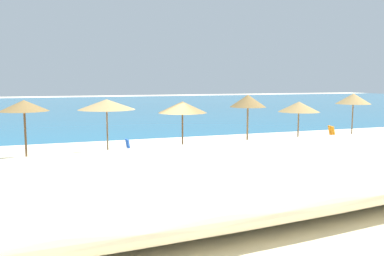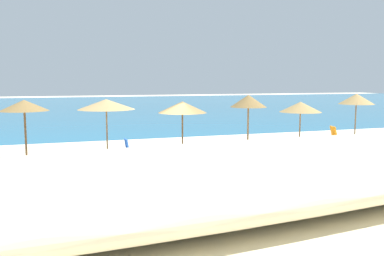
% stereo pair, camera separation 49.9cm
% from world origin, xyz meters
% --- Properties ---
extents(ground_plane, '(160.00, 160.00, 0.00)m').
position_xyz_m(ground_plane, '(0.00, 0.00, 0.00)').
color(ground_plane, beige).
extents(sea_water, '(160.00, 65.94, 0.01)m').
position_xyz_m(sea_water, '(0.00, 39.42, 0.00)').
color(sea_water, '#1E6B93').
rests_on(sea_water, ground_plane).
extents(dune_ridge, '(38.77, 9.43, 1.79)m').
position_xyz_m(dune_ridge, '(-0.99, -7.68, 0.89)').
color(dune_ridge, beige).
rests_on(dune_ridge, ground_plane).
extents(beach_umbrella_1, '(2.10, 2.10, 2.77)m').
position_xyz_m(beach_umbrella_1, '(-6.19, 1.13, 2.52)').
color(beach_umbrella_1, brown).
rests_on(beach_umbrella_1, ground_plane).
extents(beach_umbrella_2, '(2.66, 2.66, 2.75)m').
position_xyz_m(beach_umbrella_2, '(-2.64, 1.19, 2.50)').
color(beach_umbrella_2, brown).
rests_on(beach_umbrella_2, ground_plane).
extents(beach_umbrella_3, '(2.46, 2.46, 2.57)m').
position_xyz_m(beach_umbrella_3, '(1.16, 1.43, 2.28)').
color(beach_umbrella_3, brown).
rests_on(beach_umbrella_3, ground_plane).
extents(beach_umbrella_4, '(1.91, 1.91, 2.88)m').
position_xyz_m(beach_umbrella_4, '(4.64, 1.06, 2.54)').
color(beach_umbrella_4, brown).
rests_on(beach_umbrella_4, ground_plane).
extents(beach_umbrella_5, '(2.32, 2.32, 2.43)m').
position_xyz_m(beach_umbrella_5, '(8.08, 1.49, 2.14)').
color(beach_umbrella_5, brown).
rests_on(beach_umbrella_5, ground_plane).
extents(beach_umbrella_6, '(2.04, 2.04, 2.84)m').
position_xyz_m(beach_umbrella_6, '(11.99, 1.64, 2.52)').
color(beach_umbrella_6, brown).
rests_on(beach_umbrella_6, ground_plane).
extents(lounge_chair_0, '(1.63, 0.95, 1.11)m').
position_xyz_m(lounge_chair_0, '(9.11, 0.55, 0.45)').
color(lounge_chair_0, orange).
rests_on(lounge_chair_0, ground_plane).
extents(lounge_chair_1, '(1.60, 0.63, 1.02)m').
position_xyz_m(lounge_chair_1, '(-2.42, -0.14, 0.38)').
color(lounge_chair_1, blue).
rests_on(lounge_chair_1, ground_plane).
extents(beach_ball, '(0.33, 0.33, 0.33)m').
position_xyz_m(beach_ball, '(-1.24, -0.75, 0.16)').
color(beach_ball, blue).
rests_on(beach_ball, ground_plane).
extents(cooler_box, '(0.54, 0.61, 0.33)m').
position_xyz_m(cooler_box, '(9.85, 0.18, 0.17)').
color(cooler_box, red).
rests_on(cooler_box, ground_plane).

